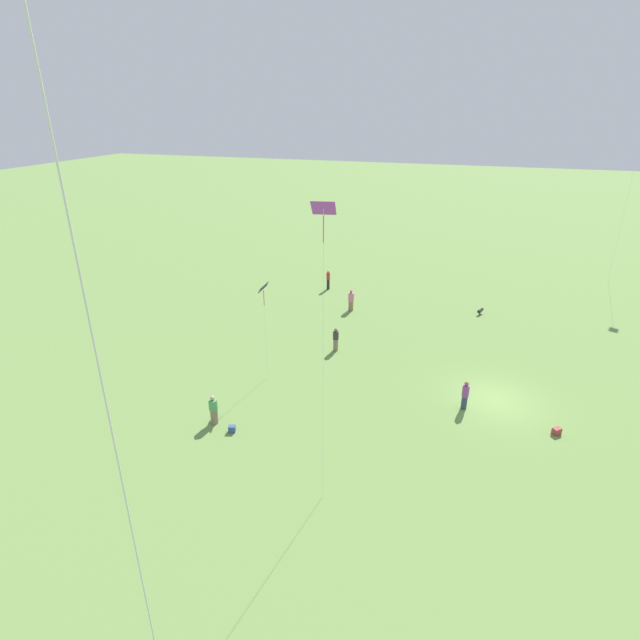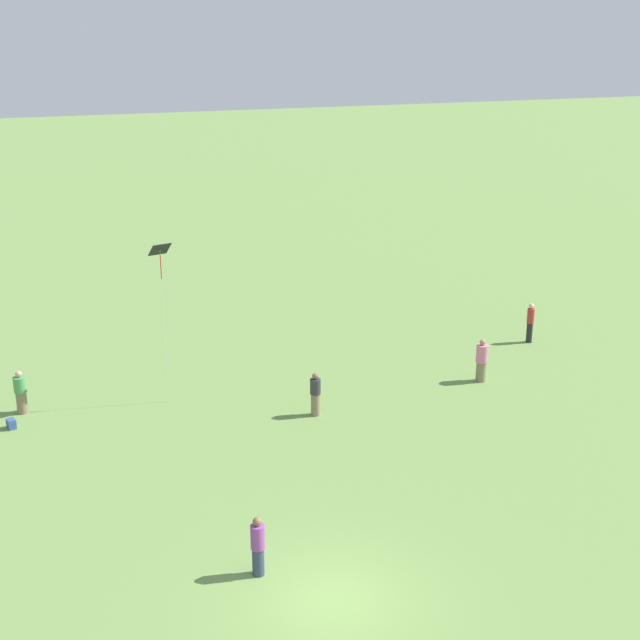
{
  "view_description": "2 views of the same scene",
  "coord_description": "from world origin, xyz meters",
  "px_view_note": "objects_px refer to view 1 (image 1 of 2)",
  "views": [
    {
      "loc": [
        26.59,
        -2.13,
        15.88
      ],
      "look_at": [
        1.01,
        -10.39,
        4.09
      ],
      "focal_mm": 28.0,
      "sensor_mm": 36.0,
      "label": 1
    },
    {
      "loc": [
        6.61,
        17.81,
        14.05
      ],
      "look_at": [
        -3.14,
        -9.87,
        3.97
      ],
      "focal_mm": 50.0,
      "sensor_mm": 36.0,
      "label": 2
    }
  ],
  "objects_px": {
    "person_4": "(214,410)",
    "picnic_bag_0": "(232,429)",
    "person_0": "(336,339)",
    "person_3": "(328,279)",
    "person_2": "(351,300)",
    "kite_3": "(323,227)",
    "kite_1": "(264,291)",
    "dog_0": "(481,311)",
    "picnic_bag_1": "(557,431)",
    "person_5": "(465,395)"
  },
  "relations": [
    {
      "from": "person_2",
      "to": "picnic_bag_0",
      "type": "xyz_separation_m",
      "value": [
        18.03,
        -1.72,
        -0.7
      ]
    },
    {
      "from": "person_0",
      "to": "kite_1",
      "type": "height_order",
      "value": "kite_1"
    },
    {
      "from": "person_4",
      "to": "picnic_bag_1",
      "type": "bearing_deg",
      "value": 114.94
    },
    {
      "from": "person_3",
      "to": "person_5",
      "type": "xyz_separation_m",
      "value": [
        16.35,
        13.01,
        -0.09
      ]
    },
    {
      "from": "person_4",
      "to": "picnic_bag_0",
      "type": "bearing_deg",
      "value": 81.48
    },
    {
      "from": "picnic_bag_0",
      "to": "person_3",
      "type": "bearing_deg",
      "value": -175.99
    },
    {
      "from": "person_4",
      "to": "dog_0",
      "type": "height_order",
      "value": "person_4"
    },
    {
      "from": "person_0",
      "to": "dog_0",
      "type": "relative_size",
      "value": 2.23
    },
    {
      "from": "person_0",
      "to": "dog_0",
      "type": "xyz_separation_m",
      "value": [
        -9.8,
        9.43,
        -0.51
      ]
    },
    {
      "from": "person_2",
      "to": "person_4",
      "type": "relative_size",
      "value": 1.07
    },
    {
      "from": "kite_1",
      "to": "kite_3",
      "type": "distance_m",
      "value": 12.5
    },
    {
      "from": "picnic_bag_1",
      "to": "person_4",
      "type": "bearing_deg",
      "value": -75.31
    },
    {
      "from": "person_5",
      "to": "kite_3",
      "type": "distance_m",
      "value": 15.32
    },
    {
      "from": "kite_3",
      "to": "dog_0",
      "type": "height_order",
      "value": "kite_3"
    },
    {
      "from": "person_0",
      "to": "person_3",
      "type": "xyz_separation_m",
      "value": [
        -11.67,
        -4.12,
        0.12
      ]
    },
    {
      "from": "person_0",
      "to": "kite_3",
      "type": "bearing_deg",
      "value": -84.07
    },
    {
      "from": "person_4",
      "to": "kite_1",
      "type": "bearing_deg",
      "value": -178.27
    },
    {
      "from": "person_0",
      "to": "dog_0",
      "type": "bearing_deg",
      "value": 38.09
    },
    {
      "from": "person_2",
      "to": "kite_3",
      "type": "bearing_deg",
      "value": 97.34
    },
    {
      "from": "person_3",
      "to": "picnic_bag_0",
      "type": "relative_size",
      "value": 4.42
    },
    {
      "from": "kite_3",
      "to": "dog_0",
      "type": "bearing_deg",
      "value": -70.29
    },
    {
      "from": "person_5",
      "to": "kite_1",
      "type": "bearing_deg",
      "value": 27.13
    },
    {
      "from": "person_3",
      "to": "kite_1",
      "type": "xyz_separation_m",
      "value": [
        16.58,
        1.1,
        4.84
      ]
    },
    {
      "from": "person_4",
      "to": "kite_3",
      "type": "relative_size",
      "value": 0.13
    },
    {
      "from": "person_2",
      "to": "person_3",
      "type": "height_order",
      "value": "person_3"
    },
    {
      "from": "kite_3",
      "to": "person_5",
      "type": "bearing_deg",
      "value": -87.25
    },
    {
      "from": "person_2",
      "to": "kite_1",
      "type": "relative_size",
      "value": 0.28
    },
    {
      "from": "person_3",
      "to": "person_0",
      "type": "bearing_deg",
      "value": -90.51
    },
    {
      "from": "kite_1",
      "to": "picnic_bag_1",
      "type": "bearing_deg",
      "value": 117.68
    },
    {
      "from": "person_2",
      "to": "kite_3",
      "type": "xyz_separation_m",
      "value": [
        21.06,
        4.23,
        11.09
      ]
    },
    {
      "from": "picnic_bag_0",
      "to": "picnic_bag_1",
      "type": "height_order",
      "value": "picnic_bag_1"
    },
    {
      "from": "person_2",
      "to": "picnic_bag_1",
      "type": "height_order",
      "value": "person_2"
    },
    {
      "from": "person_0",
      "to": "person_4",
      "type": "xyz_separation_m",
      "value": [
        10.23,
        -3.81,
        -0.01
      ]
    },
    {
      "from": "person_0",
      "to": "kite_3",
      "type": "relative_size",
      "value": 0.13
    },
    {
      "from": "person_3",
      "to": "dog_0",
      "type": "height_order",
      "value": "person_3"
    },
    {
      "from": "person_0",
      "to": "person_2",
      "type": "bearing_deg",
      "value": 88.44
    },
    {
      "from": "person_4",
      "to": "person_5",
      "type": "height_order",
      "value": "person_5"
    },
    {
      "from": "person_5",
      "to": "picnic_bag_1",
      "type": "relative_size",
      "value": 3.28
    },
    {
      "from": "person_3",
      "to": "person_4",
      "type": "xyz_separation_m",
      "value": [
        21.9,
        0.31,
        -0.13
      ]
    },
    {
      "from": "person_0",
      "to": "person_2",
      "type": "height_order",
      "value": "person_2"
    },
    {
      "from": "person_2",
      "to": "person_3",
      "type": "xyz_separation_m",
      "value": [
        -4.3,
        -3.28,
        0.07
      ]
    },
    {
      "from": "dog_0",
      "to": "picnic_bag_0",
      "type": "relative_size",
      "value": 1.8
    },
    {
      "from": "person_4",
      "to": "person_5",
      "type": "relative_size",
      "value": 0.97
    },
    {
      "from": "person_0",
      "to": "kite_1",
      "type": "xyz_separation_m",
      "value": [
        4.91,
        -3.01,
        4.96
      ]
    },
    {
      "from": "person_3",
      "to": "dog_0",
      "type": "distance_m",
      "value": 13.69
    },
    {
      "from": "person_2",
      "to": "kite_1",
      "type": "height_order",
      "value": "kite_1"
    },
    {
      "from": "person_2",
      "to": "person_4",
      "type": "xyz_separation_m",
      "value": [
        17.6,
        -2.98,
        -0.06
      ]
    },
    {
      "from": "picnic_bag_0",
      "to": "picnic_bag_1",
      "type": "distance_m",
      "value": 16.93
    },
    {
      "from": "kite_1",
      "to": "kite_3",
      "type": "bearing_deg",
      "value": 66.41
    },
    {
      "from": "person_4",
      "to": "person_5",
      "type": "distance_m",
      "value": 13.86
    }
  ]
}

